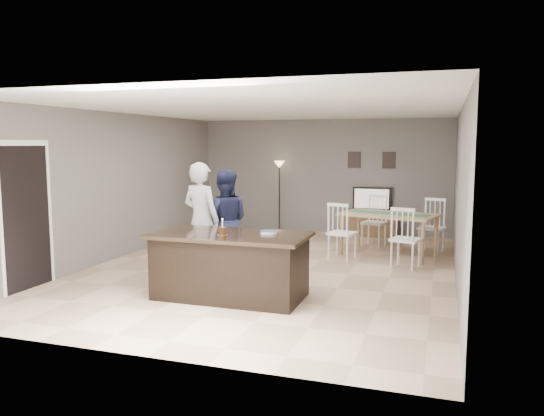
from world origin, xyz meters
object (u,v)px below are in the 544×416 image
(floor_lamp, at_px, (279,177))
(dining_table, at_px, (388,221))
(tv_console, at_px, (371,223))
(television, at_px, (372,199))
(man, at_px, (224,221))
(plate_stack, at_px, (269,232))
(birthday_cake, at_px, (222,231))
(kitchen_island, at_px, (230,265))
(woman, at_px, (201,219))

(floor_lamp, bearing_deg, dining_table, -37.01)
(tv_console, bearing_deg, television, 90.00)
(dining_table, bearing_deg, man, -124.58)
(plate_stack, xyz_separation_m, dining_table, (1.30, 3.29, -0.24))
(man, relative_size, floor_lamp, 1.00)
(television, bearing_deg, floor_lamp, 1.29)
(man, relative_size, dining_table, 0.74)
(tv_console, distance_m, dining_table, 2.23)
(plate_stack, bearing_deg, floor_lamp, 105.80)
(birthday_cake, height_order, plate_stack, birthday_cake)
(tv_console, distance_m, television, 0.57)
(man, height_order, dining_table, man)
(television, relative_size, plate_stack, 3.73)
(dining_table, relative_size, floor_lamp, 1.35)
(birthday_cake, distance_m, floor_lamp, 5.82)
(kitchen_island, bearing_deg, woman, 132.46)
(tv_console, xyz_separation_m, dining_table, (0.60, -2.11, 0.38))
(kitchen_island, distance_m, plate_stack, 0.71)
(man, bearing_deg, tv_console, -132.14)
(television, xyz_separation_m, floor_lamp, (-2.23, -0.05, 0.46))
(television, height_order, floor_lamp, floor_lamp)
(plate_stack, relative_size, dining_table, 0.11)
(woman, bearing_deg, television, -100.17)
(television, distance_m, floor_lamp, 2.28)
(man, bearing_deg, plate_stack, 116.38)
(kitchen_island, bearing_deg, birthday_cake, -113.24)
(television, xyz_separation_m, dining_table, (0.60, -2.18, -0.19))
(woman, bearing_deg, man, -112.42)
(kitchen_island, height_order, man, man)
(woman, bearing_deg, birthday_cake, 141.63)
(kitchen_island, xyz_separation_m, dining_table, (1.80, 3.46, 0.22))
(kitchen_island, height_order, dining_table, dining_table)
(woman, xyz_separation_m, floor_lamp, (-0.11, 4.58, 0.41))
(dining_table, bearing_deg, television, 120.23)
(dining_table, bearing_deg, kitchen_island, -102.64)
(birthday_cake, xyz_separation_m, plate_stack, (0.56, 0.30, -0.03))
(television, bearing_deg, man, 66.53)
(man, relative_size, plate_stack, 6.96)
(plate_stack, distance_m, floor_lamp, 5.65)
(television, bearing_deg, tv_console, 90.00)
(birthday_cake, relative_size, floor_lamp, 0.13)
(man, bearing_deg, woman, 34.83)
(man, xyz_separation_m, dining_table, (2.46, 2.11, -0.18))
(woman, height_order, dining_table, woman)
(kitchen_island, relative_size, tv_console, 1.79)
(kitchen_island, height_order, floor_lamp, floor_lamp)
(floor_lamp, bearing_deg, man, -85.06)
(kitchen_island, xyz_separation_m, birthday_cake, (-0.06, -0.13, 0.50))
(floor_lamp, bearing_deg, birthday_cake, -80.35)
(kitchen_island, relative_size, plate_stack, 8.78)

